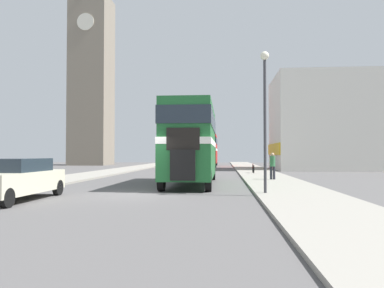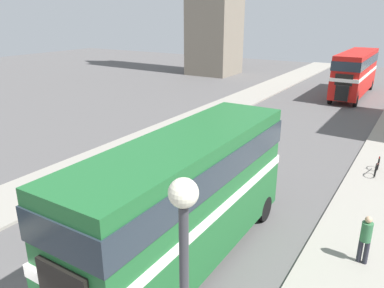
% 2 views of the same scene
% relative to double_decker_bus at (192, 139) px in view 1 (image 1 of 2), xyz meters
% --- Properties ---
extents(ground_plane, '(120.00, 120.00, 0.00)m').
position_rel_double_decker_bus_xyz_m(ground_plane, '(-1.93, -5.45, -2.55)').
color(ground_plane, '#565454').
extents(sidewalk_right, '(3.50, 120.00, 0.12)m').
position_rel_double_decker_bus_xyz_m(sidewalk_right, '(4.82, -5.45, -2.49)').
color(sidewalk_right, gray).
rests_on(sidewalk_right, ground_plane).
extents(double_decker_bus, '(2.47, 9.74, 4.32)m').
position_rel_double_decker_bus_xyz_m(double_decker_bus, '(0.00, 0.00, 0.00)').
color(double_decker_bus, '#1E602D').
rests_on(double_decker_bus, ground_plane).
extents(bus_distant, '(2.43, 10.90, 4.26)m').
position_rel_double_decker_bus_xyz_m(bus_distant, '(-0.33, 30.42, -0.03)').
color(bus_distant, red).
rests_on(bus_distant, ground_plane).
extents(car_parked_near, '(1.71, 4.58, 1.55)m').
position_rel_double_decker_bus_xyz_m(car_parked_near, '(-5.86, -7.77, -1.76)').
color(car_parked_near, beige).
rests_on(car_parked_near, ground_plane).
extents(pedestrian_walking, '(0.34, 0.34, 1.68)m').
position_rel_double_decker_bus_xyz_m(pedestrian_walking, '(4.86, 2.89, -1.49)').
color(pedestrian_walking, '#282833').
rests_on(pedestrian_walking, sidewalk_right).
extents(bicycle_on_pavement, '(0.05, 1.76, 0.78)m').
position_rel_double_decker_bus_xyz_m(bicycle_on_pavement, '(4.29, 10.92, -2.07)').
color(bicycle_on_pavement, black).
rests_on(bicycle_on_pavement, sidewalk_right).
extents(street_lamp, '(0.36, 0.36, 5.86)m').
position_rel_double_decker_bus_xyz_m(street_lamp, '(3.48, -5.42, 1.40)').
color(street_lamp, '#38383D').
rests_on(street_lamp, sidewalk_right).
extents(church_tower, '(6.00, 6.00, 35.04)m').
position_rel_double_decker_bus_xyz_m(church_tower, '(-18.75, 35.68, 15.30)').
color(church_tower, gray).
rests_on(church_tower, ground_plane).
extents(shop_building_block, '(18.56, 9.64, 10.19)m').
position_rel_double_decker_bus_xyz_m(shop_building_block, '(16.60, 20.93, 2.54)').
color(shop_building_block, silver).
rests_on(shop_building_block, ground_plane).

